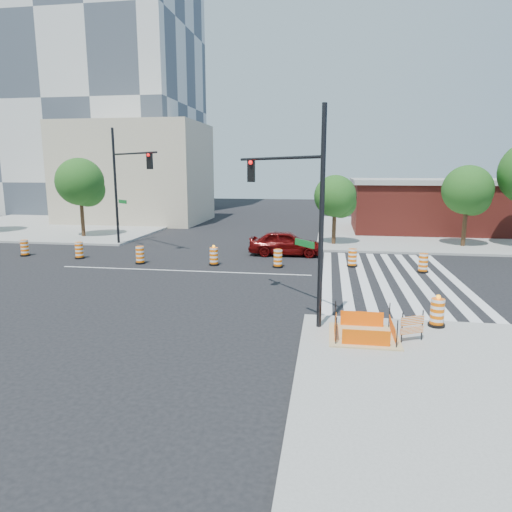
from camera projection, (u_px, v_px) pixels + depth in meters
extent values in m
plane|color=black|center=(183.00, 271.00, 24.87)|extent=(120.00, 120.00, 0.00)
cube|color=gray|center=(447.00, 232.00, 39.56)|extent=(22.00, 22.00, 0.15)
cube|color=gray|center=(64.00, 224.00, 45.08)|extent=(22.00, 22.00, 0.15)
cube|color=silver|center=(327.00, 276.00, 23.68)|extent=(0.45, 13.50, 0.01)
cube|color=silver|center=(345.00, 276.00, 23.54)|extent=(0.45, 13.50, 0.01)
cube|color=silver|center=(363.00, 277.00, 23.40)|extent=(0.45, 13.50, 0.01)
cube|color=silver|center=(381.00, 278.00, 23.26)|extent=(0.45, 13.50, 0.01)
cube|color=silver|center=(399.00, 278.00, 23.12)|extent=(0.45, 13.50, 0.01)
cube|color=silver|center=(417.00, 279.00, 22.99)|extent=(0.45, 13.50, 0.01)
cube|color=silver|center=(436.00, 280.00, 22.85)|extent=(0.45, 13.50, 0.01)
cube|color=silver|center=(455.00, 280.00, 22.71)|extent=(0.45, 13.50, 0.01)
cube|color=silver|center=(183.00, 271.00, 24.87)|extent=(14.00, 0.12, 0.01)
cube|color=tan|center=(363.00, 336.00, 14.73)|extent=(2.20, 2.20, 0.05)
cube|color=#FF5A05|center=(366.00, 338.00, 13.81)|extent=(1.44, 0.02, 0.55)
cube|color=#FF5A05|center=(362.00, 319.00, 15.56)|extent=(1.44, 0.02, 0.55)
cube|color=#FF5A05|center=(336.00, 327.00, 14.82)|extent=(0.02, 1.44, 0.55)
cube|color=#FF5A05|center=(393.00, 330.00, 14.54)|extent=(0.02, 1.44, 0.55)
cylinder|color=black|center=(336.00, 331.00, 13.91)|extent=(0.04, 0.04, 0.90)
cylinder|color=black|center=(397.00, 335.00, 13.64)|extent=(0.04, 0.04, 0.90)
cylinder|color=black|center=(335.00, 313.00, 15.66)|extent=(0.04, 0.04, 0.90)
cylinder|color=black|center=(389.00, 316.00, 15.38)|extent=(0.04, 0.04, 0.90)
cube|color=silver|center=(78.00, 31.00, 57.28)|extent=(28.00, 18.00, 45.00)
cube|color=maroon|center=(449.00, 209.00, 39.17)|extent=(16.00, 8.00, 4.20)
cube|color=gray|center=(451.00, 182.00, 38.74)|extent=(16.50, 8.50, 0.40)
cube|color=#BCAC8F|center=(136.00, 173.00, 47.11)|extent=(14.00, 10.00, 10.00)
imported|color=#520707|center=(286.00, 243.00, 29.20)|extent=(4.76, 2.03, 1.60)
cylinder|color=black|center=(322.00, 220.00, 14.97)|extent=(0.17, 0.17, 7.37)
cylinder|color=black|center=(277.00, 158.00, 16.94)|extent=(3.57, 4.36, 0.11)
cube|color=black|center=(251.00, 171.00, 18.67)|extent=(0.29, 0.26, 0.92)
sphere|color=#FF0C0C|center=(250.00, 163.00, 18.44)|extent=(0.17, 0.17, 0.17)
cube|color=#0C591E|center=(304.00, 243.00, 15.93)|extent=(0.73, 0.88, 0.23)
cylinder|color=black|center=(116.00, 187.00, 32.53)|extent=(0.18, 0.18, 8.14)
cylinder|color=black|center=(133.00, 153.00, 29.85)|extent=(4.76, 4.01, 0.12)
cube|color=black|center=(150.00, 161.00, 28.36)|extent=(0.33, 0.28, 1.02)
sphere|color=#FF0C0C|center=(148.00, 155.00, 28.12)|extent=(0.18, 0.18, 0.18)
cube|color=#0C591E|center=(123.00, 202.00, 31.97)|extent=(0.96, 0.82, 0.25)
cylinder|color=black|center=(436.00, 325.00, 15.69)|extent=(0.57, 0.57, 0.10)
cylinder|color=#FF6605|center=(437.00, 312.00, 15.60)|extent=(0.46, 0.46, 0.90)
sphere|color=#FF990C|center=(438.00, 297.00, 15.50)|extent=(0.15, 0.15, 0.15)
cube|color=#FF6605|center=(413.00, 320.00, 14.19)|extent=(0.76, 0.42, 0.28)
cube|color=#FF6605|center=(412.00, 330.00, 14.25)|extent=(0.76, 0.42, 0.22)
cylinder|color=black|center=(402.00, 328.00, 14.11)|extent=(0.04, 0.04, 0.98)
cylinder|color=black|center=(422.00, 325.00, 14.34)|extent=(0.04, 0.04, 0.98)
cylinder|color=#382314|center=(82.00, 213.00, 36.31)|extent=(0.29, 0.29, 3.96)
sphere|color=#1B4F16|center=(80.00, 182.00, 35.84)|extent=(3.72, 3.72, 3.72)
sphere|color=#1B4F16|center=(88.00, 190.00, 36.15)|extent=(2.73, 2.73, 2.73)
sphere|color=#1B4F16|center=(75.00, 187.00, 35.79)|extent=(2.48, 2.48, 2.48)
cylinder|color=#382314|center=(334.00, 224.00, 32.67)|extent=(0.29, 0.29, 3.17)
sphere|color=#1B4F16|center=(335.00, 196.00, 32.30)|extent=(2.97, 2.97, 2.97)
sphere|color=#1B4F16|center=(341.00, 203.00, 32.59)|extent=(2.18, 2.18, 2.18)
sphere|color=#1B4F16|center=(330.00, 200.00, 32.24)|extent=(1.98, 1.98, 1.98)
cylinder|color=#382314|center=(465.00, 222.00, 31.72)|extent=(0.29, 0.29, 3.60)
sphere|color=#1B4F16|center=(468.00, 190.00, 31.30)|extent=(3.37, 3.37, 3.37)
sphere|color=#1B4F16|center=(472.00, 198.00, 31.59)|extent=(2.47, 2.47, 2.47)
sphere|color=#1B4F16|center=(462.00, 195.00, 31.24)|extent=(2.25, 2.25, 2.25)
cylinder|color=black|center=(25.00, 255.00, 29.11)|extent=(0.60, 0.60, 0.10)
cylinder|color=#FF6605|center=(25.00, 247.00, 29.01)|extent=(0.48, 0.48, 0.95)
cylinder|color=black|center=(80.00, 258.00, 28.26)|extent=(0.60, 0.60, 0.10)
cylinder|color=#FF6605|center=(79.00, 250.00, 28.17)|extent=(0.48, 0.48, 0.95)
cylinder|color=black|center=(140.00, 263.00, 26.74)|extent=(0.60, 0.60, 0.10)
cylinder|color=#FF6605|center=(140.00, 254.00, 26.65)|extent=(0.48, 0.48, 0.95)
cylinder|color=black|center=(214.00, 264.00, 26.32)|extent=(0.60, 0.60, 0.10)
cylinder|color=#FF6605|center=(214.00, 256.00, 26.23)|extent=(0.48, 0.48, 0.95)
sphere|color=#FF990C|center=(214.00, 246.00, 26.12)|extent=(0.16, 0.16, 0.16)
cylinder|color=black|center=(278.00, 266.00, 25.75)|extent=(0.60, 0.60, 0.10)
cylinder|color=#FF6605|center=(278.00, 258.00, 25.65)|extent=(0.48, 0.48, 0.95)
cylinder|color=black|center=(352.00, 266.00, 25.91)|extent=(0.60, 0.60, 0.10)
cylinder|color=#FF6605|center=(352.00, 257.00, 25.82)|extent=(0.48, 0.48, 0.95)
cylinder|color=black|center=(423.00, 272.00, 24.47)|extent=(0.60, 0.60, 0.10)
cylinder|color=#FF6605|center=(423.00, 262.00, 24.38)|extent=(0.48, 0.48, 0.95)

